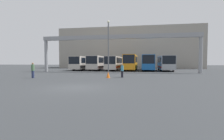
# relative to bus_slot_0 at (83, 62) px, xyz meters

# --- Properties ---
(ground_plane) EXTENTS (200.00, 200.00, 0.00)m
(ground_plane) POSITION_rel_bus_slot_0_xyz_m (9.12, -26.50, -1.75)
(ground_plane) COLOR #2D3033
(building_backdrop) EXTENTS (41.80, 12.00, 11.98)m
(building_backdrop) POSITION_rel_bus_slot_0_xyz_m (9.12, 17.26, 4.24)
(building_backdrop) COLOR gray
(building_backdrop) RESTS_ON ground
(overhead_gantry) EXTENTS (28.02, 0.80, 6.59)m
(overhead_gantry) POSITION_rel_bus_slot_0_xyz_m (9.12, -7.75, 3.79)
(overhead_gantry) COLOR gray
(overhead_gantry) RESTS_ON ground
(bus_slot_0) EXTENTS (2.53, 10.71, 3.03)m
(bus_slot_0) POSITION_rel_bus_slot_0_xyz_m (0.00, 0.00, 0.00)
(bus_slot_0) COLOR beige
(bus_slot_0) RESTS_ON ground
(bus_slot_1) EXTENTS (2.53, 10.33, 3.13)m
(bus_slot_1) POSITION_rel_bus_slot_0_xyz_m (3.65, -0.19, 0.05)
(bus_slot_1) COLOR beige
(bus_slot_1) RESTS_ON ground
(bus_slot_2) EXTENTS (2.45, 10.04, 3.04)m
(bus_slot_2) POSITION_rel_bus_slot_0_xyz_m (7.30, -0.34, 0.01)
(bus_slot_2) COLOR beige
(bus_slot_2) RESTS_ON ground
(bus_slot_3) EXTENTS (2.44, 10.95, 3.33)m
(bus_slot_3) POSITION_rel_bus_slot_0_xyz_m (10.95, 0.12, 0.16)
(bus_slot_3) COLOR orange
(bus_slot_3) RESTS_ON ground
(bus_slot_4) EXTENTS (2.48, 12.40, 3.25)m
(bus_slot_4) POSITION_rel_bus_slot_0_xyz_m (14.60, 0.85, 0.12)
(bus_slot_4) COLOR #1959A5
(bus_slot_4) RESTS_ON ground
(bus_slot_5) EXTENTS (2.58, 11.02, 3.10)m
(bus_slot_5) POSITION_rel_bus_slot_0_xyz_m (18.24, 0.16, 0.04)
(bus_slot_5) COLOR #999EA5
(bus_slot_5) RESTS_ON ground
(pedestrian_near_right) EXTENTS (0.37, 0.37, 1.77)m
(pedestrian_near_right) POSITION_rel_bus_slot_0_xyz_m (1.34, -20.35, -0.81)
(pedestrian_near_right) COLOR navy
(pedestrian_near_right) RESTS_ON ground
(pedestrian_mid_left) EXTENTS (0.34, 0.34, 1.62)m
(pedestrian_mid_left) POSITION_rel_bus_slot_0_xyz_m (11.29, -17.73, -0.89)
(pedestrian_mid_left) COLOR black
(pedestrian_mid_left) RESTS_ON ground
(traffic_cone) EXTENTS (0.43, 0.43, 0.70)m
(traffic_cone) POSITION_rel_bus_slot_0_xyz_m (9.77, -18.61, -1.40)
(traffic_cone) COLOR orange
(traffic_cone) RESTS_ON ground
(lamp_post) EXTENTS (0.36, 0.36, 8.28)m
(lamp_post) POSITION_rel_bus_slot_0_xyz_m (8.27, -11.23, 2.75)
(lamp_post) COLOR #595B60
(lamp_post) RESTS_ON ground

